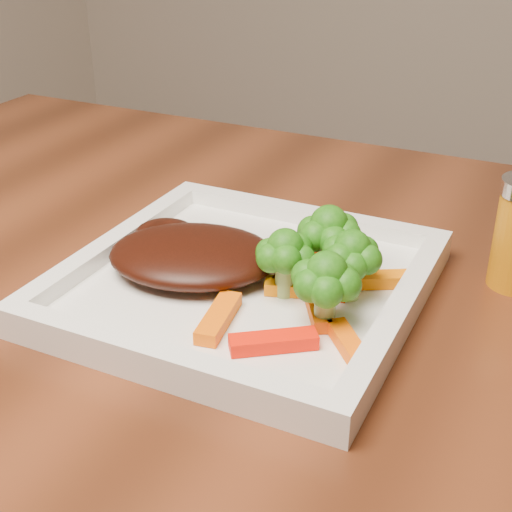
% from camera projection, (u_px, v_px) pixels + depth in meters
% --- Properties ---
extents(plate, '(0.27, 0.27, 0.01)m').
position_uv_depth(plate, '(245.00, 288.00, 0.57)').
color(plate, white).
rests_on(plate, dining_table).
extents(steak, '(0.16, 0.14, 0.03)m').
position_uv_depth(steak, '(193.00, 255.00, 0.58)').
color(steak, '#320E07').
rests_on(steak, plate).
extents(broccoli_0, '(0.07, 0.07, 0.07)m').
position_uv_depth(broccoli_0, '(328.00, 237.00, 0.56)').
color(broccoli_0, '#1B6110').
rests_on(broccoli_0, plate).
extents(broccoli_1, '(0.05, 0.05, 0.06)m').
position_uv_depth(broccoli_1, '(352.00, 260.00, 0.53)').
color(broccoli_1, '#156B11').
rests_on(broccoli_1, plate).
extents(broccoli_2, '(0.07, 0.07, 0.06)m').
position_uv_depth(broccoli_2, '(326.00, 290.00, 0.50)').
color(broccoli_2, '#215D0F').
rests_on(broccoli_2, plate).
extents(broccoli_3, '(0.06, 0.06, 0.06)m').
position_uv_depth(broccoli_3, '(285.00, 259.00, 0.54)').
color(broccoli_3, '#2A6711').
rests_on(broccoli_3, plate).
extents(carrot_0, '(0.06, 0.05, 0.01)m').
position_uv_depth(carrot_0, '(273.00, 342.00, 0.48)').
color(carrot_0, '#FF1804').
rests_on(carrot_0, plate).
extents(carrot_1, '(0.04, 0.05, 0.01)m').
position_uv_depth(carrot_1, '(348.00, 344.00, 0.48)').
color(carrot_1, '#FF5F04').
rests_on(carrot_1, plate).
extents(carrot_2, '(0.03, 0.06, 0.01)m').
position_uv_depth(carrot_2, '(219.00, 318.00, 0.51)').
color(carrot_2, '#FF6404').
rests_on(carrot_2, plate).
extents(carrot_3, '(0.06, 0.04, 0.01)m').
position_uv_depth(carrot_3, '(378.00, 280.00, 0.56)').
color(carrot_3, orange).
rests_on(carrot_3, plate).
extents(carrot_4, '(0.05, 0.04, 0.01)m').
position_uv_depth(carrot_4, '(298.00, 251.00, 0.60)').
color(carrot_4, '#E43603').
rests_on(carrot_4, plate).
extents(carrot_5, '(0.04, 0.05, 0.01)m').
position_uv_depth(carrot_5, '(318.00, 310.00, 0.52)').
color(carrot_5, '#D64D03').
rests_on(carrot_5, plate).
extents(carrot_6, '(0.06, 0.04, 0.01)m').
position_uv_depth(carrot_6, '(306.00, 288.00, 0.55)').
color(carrot_6, orange).
rests_on(carrot_6, plate).
extents(carrot_7, '(0.06, 0.02, 0.01)m').
position_uv_depth(carrot_7, '(311.00, 286.00, 0.55)').
color(carrot_7, red).
rests_on(carrot_7, plate).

